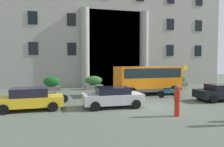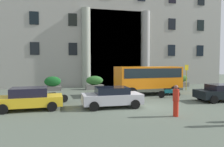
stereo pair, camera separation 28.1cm
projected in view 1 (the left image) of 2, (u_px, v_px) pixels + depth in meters
ground_plane at (150, 108)px, 14.85m from camera, size 80.00×64.00×0.12m
office_building_facade at (100, 10)px, 31.17m from camera, size 32.81×9.78×21.20m
orange_minibus at (148, 78)px, 20.63m from camera, size 6.26×2.98×2.67m
bus_stop_sign at (185, 75)px, 23.83m from camera, size 0.44×0.08×2.79m
hedge_planter_east at (94, 83)px, 24.52m from camera, size 2.01×0.94×1.52m
hedge_planter_entrance_left at (52, 84)px, 23.34m from camera, size 1.82×0.80×1.55m
hedge_planter_far_east at (178, 81)px, 27.28m from camera, size 2.19×0.77×1.49m
parked_estate_mid at (113, 97)px, 14.90m from camera, size 4.05×2.04×1.39m
parked_coupe_end at (30, 99)px, 14.05m from camera, size 4.25×2.18×1.45m
white_taxi_kerbside at (222, 92)px, 17.42m from camera, size 4.40×2.09×1.33m
motorcycle_near_kerb at (54, 97)px, 16.22m from camera, size 2.03×0.82×0.89m
scooter_by_planter at (168, 92)px, 18.88m from camera, size 1.94×0.57×0.89m
motorcycle_far_end at (106, 95)px, 17.23m from camera, size 1.94×0.55×0.89m
pedestrian_man_red_shirt at (177, 100)px, 12.44m from camera, size 0.36×0.36×1.81m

